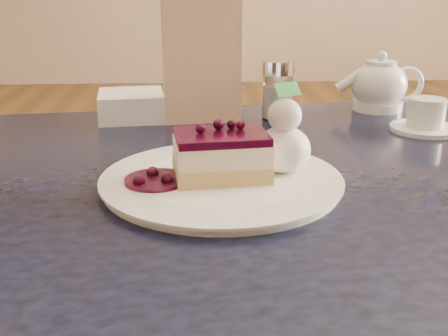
{
  "coord_description": "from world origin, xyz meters",
  "views": [
    {
      "loc": [
        0.16,
        -0.84,
        1.09
      ],
      "look_at": [
        0.2,
        -0.17,
        0.86
      ],
      "focal_mm": 45.0,
      "sensor_mm": 36.0,
      "label": 1
    }
  ],
  "objects_px": {
    "cheesecake_slice": "(221,156)",
    "main_table": "(216,224)",
    "dessert_plate": "(221,181)",
    "tea_set": "(387,92)"
  },
  "relations": [
    {
      "from": "main_table",
      "to": "cheesecake_slice",
      "type": "bearing_deg",
      "value": -90.0
    },
    {
      "from": "main_table",
      "to": "cheesecake_slice",
      "type": "relative_size",
      "value": 9.96
    },
    {
      "from": "dessert_plate",
      "to": "cheesecake_slice",
      "type": "xyz_separation_m",
      "value": [
        0.0,
        0.0,
        0.04
      ]
    },
    {
      "from": "main_table",
      "to": "tea_set",
      "type": "height_order",
      "value": "tea_set"
    },
    {
      "from": "main_table",
      "to": "dessert_plate",
      "type": "height_order",
      "value": "dessert_plate"
    },
    {
      "from": "cheesecake_slice",
      "to": "tea_set",
      "type": "distance_m",
      "value": 0.55
    },
    {
      "from": "dessert_plate",
      "to": "tea_set",
      "type": "xyz_separation_m",
      "value": [
        0.37,
        0.4,
        0.04
      ]
    },
    {
      "from": "dessert_plate",
      "to": "tea_set",
      "type": "bearing_deg",
      "value": 47.75
    },
    {
      "from": "cheesecake_slice",
      "to": "main_table",
      "type": "bearing_deg",
      "value": 90.0
    },
    {
      "from": "main_table",
      "to": "tea_set",
      "type": "relative_size",
      "value": 4.64
    }
  ]
}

